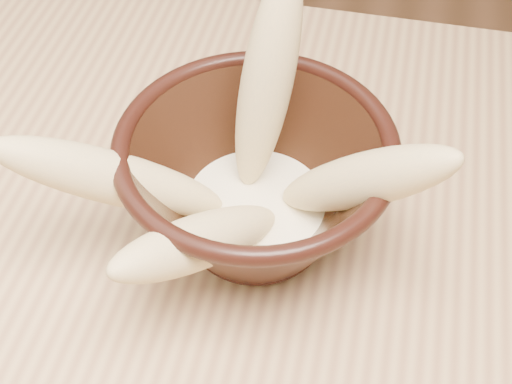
% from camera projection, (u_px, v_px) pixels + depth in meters
% --- Properties ---
extents(bowl, '(0.18, 0.18, 0.10)m').
position_uv_depth(bowl, '(256.00, 184.00, 0.46)').
color(bowl, black).
rests_on(bowl, table).
extents(milk_puddle, '(0.10, 0.10, 0.01)m').
position_uv_depth(milk_puddle, '(256.00, 207.00, 0.48)').
color(milk_puddle, '#FFF4CD').
rests_on(milk_puddle, bowl).
extents(banana_upright, '(0.06, 0.08, 0.16)m').
position_uv_depth(banana_upright, '(267.00, 82.00, 0.45)').
color(banana_upright, '#F4D890').
rests_on(banana_upright, bowl).
extents(banana_left, '(0.15, 0.09, 0.12)m').
position_uv_depth(banana_left, '(115.00, 178.00, 0.43)').
color(banana_left, '#F4D890').
rests_on(banana_left, bowl).
extents(banana_right, '(0.13, 0.08, 0.13)m').
position_uv_depth(banana_right, '(362.00, 180.00, 0.43)').
color(banana_right, '#F4D890').
rests_on(banana_right, bowl).
extents(banana_front, '(0.10, 0.13, 0.09)m').
position_uv_depth(banana_front, '(200.00, 241.00, 0.42)').
color(banana_front, '#F4D890').
rests_on(banana_front, bowl).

